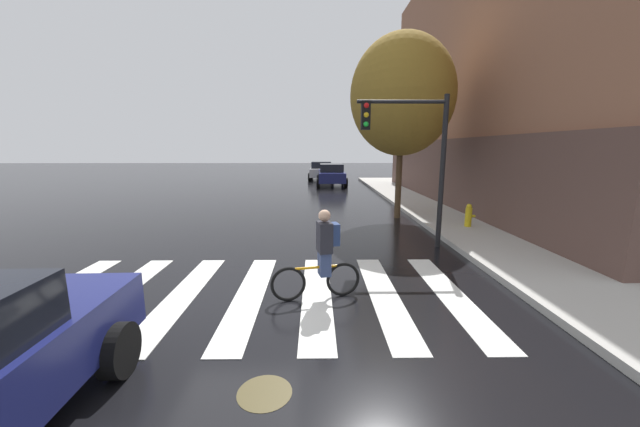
{
  "coord_description": "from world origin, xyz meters",
  "views": [
    {
      "loc": [
        1.63,
        -6.3,
        2.79
      ],
      "look_at": [
        1.74,
        1.72,
        1.27
      ],
      "focal_mm": 19.49,
      "sensor_mm": 36.0,
      "label": 1
    }
  ],
  "objects_px": {
    "sedan_far": "(322,170)",
    "cyclist": "(323,255)",
    "traffic_light_near": "(414,145)",
    "street_tree_near": "(402,96)",
    "fire_hydrant": "(469,215)",
    "manhole_cover": "(265,393)",
    "sedan_mid": "(331,174)"
  },
  "relations": [
    {
      "from": "manhole_cover",
      "to": "cyclist",
      "type": "relative_size",
      "value": 0.38
    },
    {
      "from": "manhole_cover",
      "to": "sedan_mid",
      "type": "distance_m",
      "value": 22.67
    },
    {
      "from": "sedan_mid",
      "to": "sedan_far",
      "type": "xyz_separation_m",
      "value": [
        -0.66,
        4.91,
        -0.01
      ]
    },
    {
      "from": "sedan_far",
      "to": "manhole_cover",
      "type": "bearing_deg",
      "value": -92.37
    },
    {
      "from": "sedan_far",
      "to": "street_tree_near",
      "type": "bearing_deg",
      "value": -80.88
    },
    {
      "from": "sedan_far",
      "to": "street_tree_near",
      "type": "height_order",
      "value": "street_tree_near"
    },
    {
      "from": "sedan_far",
      "to": "traffic_light_near",
      "type": "distance_m",
      "value": 21.67
    },
    {
      "from": "sedan_mid",
      "to": "traffic_light_near",
      "type": "relative_size",
      "value": 1.13
    },
    {
      "from": "manhole_cover",
      "to": "traffic_light_near",
      "type": "height_order",
      "value": "traffic_light_near"
    },
    {
      "from": "sedan_far",
      "to": "street_tree_near",
      "type": "distance_m",
      "value": 17.92
    },
    {
      "from": "fire_hydrant",
      "to": "street_tree_near",
      "type": "bearing_deg",
      "value": 129.69
    },
    {
      "from": "sedan_far",
      "to": "cyclist",
      "type": "xyz_separation_m",
      "value": [
        -0.41,
        -24.9,
        0.01
      ]
    },
    {
      "from": "fire_hydrant",
      "to": "street_tree_near",
      "type": "height_order",
      "value": "street_tree_near"
    },
    {
      "from": "cyclist",
      "to": "street_tree_near",
      "type": "xyz_separation_m",
      "value": [
        3.19,
        7.63,
        3.91
      ]
    },
    {
      "from": "manhole_cover",
      "to": "fire_hydrant",
      "type": "relative_size",
      "value": 0.82
    },
    {
      "from": "manhole_cover",
      "to": "cyclist",
      "type": "height_order",
      "value": "cyclist"
    },
    {
      "from": "fire_hydrant",
      "to": "cyclist",
      "type": "bearing_deg",
      "value": -133.5
    },
    {
      "from": "traffic_light_near",
      "to": "street_tree_near",
      "type": "xyz_separation_m",
      "value": [
        0.64,
        4.2,
        1.89
      ]
    },
    {
      "from": "manhole_cover",
      "to": "traffic_light_near",
      "type": "distance_m",
      "value": 7.43
    },
    {
      "from": "sedan_mid",
      "to": "fire_hydrant",
      "type": "distance_m",
      "value": 15.18
    },
    {
      "from": "sedan_far",
      "to": "fire_hydrant",
      "type": "bearing_deg",
      "value": -76.58
    },
    {
      "from": "fire_hydrant",
      "to": "street_tree_near",
      "type": "xyz_separation_m",
      "value": [
        -1.89,
        2.28,
        4.22
      ]
    },
    {
      "from": "manhole_cover",
      "to": "sedan_far",
      "type": "xyz_separation_m",
      "value": [
        1.14,
        27.5,
        0.83
      ]
    },
    {
      "from": "sedan_far",
      "to": "street_tree_near",
      "type": "xyz_separation_m",
      "value": [
        2.77,
        -17.27,
        3.92
      ]
    },
    {
      "from": "cyclist",
      "to": "traffic_light_near",
      "type": "xyz_separation_m",
      "value": [
        2.55,
        3.43,
        2.02
      ]
    },
    {
      "from": "traffic_light_near",
      "to": "fire_hydrant",
      "type": "relative_size",
      "value": 5.38
    },
    {
      "from": "manhole_cover",
      "to": "fire_hydrant",
      "type": "distance_m",
      "value": 9.85
    },
    {
      "from": "sedan_far",
      "to": "cyclist",
      "type": "height_order",
      "value": "cyclist"
    },
    {
      "from": "sedan_mid",
      "to": "street_tree_near",
      "type": "xyz_separation_m",
      "value": [
        2.12,
        -12.36,
        3.92
      ]
    },
    {
      "from": "manhole_cover",
      "to": "sedan_mid",
      "type": "bearing_deg",
      "value": 85.46
    },
    {
      "from": "traffic_light_near",
      "to": "fire_hydrant",
      "type": "bearing_deg",
      "value": 37.23
    },
    {
      "from": "manhole_cover",
      "to": "sedan_far",
      "type": "relative_size",
      "value": 0.13
    }
  ]
}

